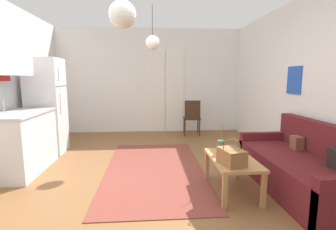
% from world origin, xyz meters
% --- Properties ---
extents(ground_plane, '(5.31, 7.46, 0.10)m').
position_xyz_m(ground_plane, '(0.00, 0.00, -0.05)').
color(ground_plane, brown).
extents(wall_back, '(4.91, 0.13, 2.69)m').
position_xyz_m(wall_back, '(0.01, 3.48, 1.34)').
color(wall_back, white).
rests_on(wall_back, ground_plane).
extents(wall_right, '(0.12, 7.06, 2.69)m').
position_xyz_m(wall_right, '(2.40, -0.00, 1.35)').
color(wall_right, white).
rests_on(wall_right, ground_plane).
extents(area_rug, '(1.50, 2.86, 0.01)m').
position_xyz_m(area_rug, '(0.05, 0.58, 0.01)').
color(area_rug, brown).
rests_on(area_rug, ground_plane).
extents(couch, '(0.83, 1.94, 0.86)m').
position_xyz_m(couch, '(1.94, -0.29, 0.28)').
color(couch, '#5B191E').
rests_on(couch, ground_plane).
extents(coffee_table, '(0.52, 0.92, 0.44)m').
position_xyz_m(coffee_table, '(1.01, -0.26, 0.38)').
color(coffee_table, '#B27F4C').
rests_on(coffee_table, ground_plane).
extents(bamboo_vase, '(0.10, 0.10, 0.40)m').
position_xyz_m(bamboo_vase, '(0.91, -0.09, 0.53)').
color(bamboo_vase, '#47704C').
rests_on(bamboo_vase, coffee_table).
extents(handbag, '(0.29, 0.37, 0.31)m').
position_xyz_m(handbag, '(0.92, -0.49, 0.54)').
color(handbag, brown).
rests_on(handbag, coffee_table).
extents(refrigerator, '(0.62, 0.60, 1.79)m').
position_xyz_m(refrigerator, '(-1.96, 1.67, 0.90)').
color(refrigerator, white).
rests_on(refrigerator, ground_plane).
extents(kitchen_counter, '(0.64, 1.23, 2.09)m').
position_xyz_m(kitchen_counter, '(-2.00, 0.67, 0.78)').
color(kitchen_counter, silver).
rests_on(kitchen_counter, ground_plane).
extents(accent_chair, '(0.45, 0.43, 0.88)m').
position_xyz_m(accent_chair, '(1.03, 2.87, 0.49)').
color(accent_chair, '#382619').
rests_on(accent_chair, ground_plane).
extents(pendant_lamp_near, '(0.27, 0.27, 0.77)m').
position_xyz_m(pendant_lamp_near, '(-0.28, -0.57, 2.05)').
color(pendant_lamp_near, black).
extents(pendant_lamp_far, '(0.25, 0.25, 0.77)m').
position_xyz_m(pendant_lamp_far, '(0.05, 1.41, 2.05)').
color(pendant_lamp_far, black).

